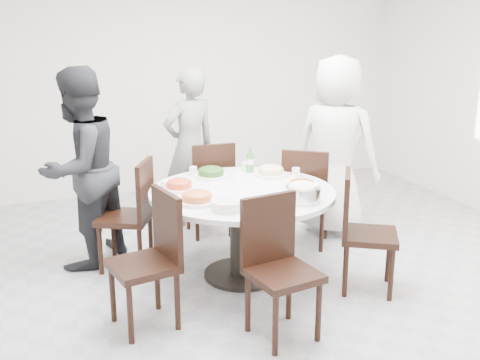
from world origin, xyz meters
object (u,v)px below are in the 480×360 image
object	(u,v)px
chair_ne	(307,196)
soup_bowl	(227,205)
chair_sw	(143,262)
diner_right	(336,146)
beverage_bottle	(250,160)
rice_bowl	(303,194)
chair_se	(370,233)
chair_nw	(125,215)
chair_n	(208,188)
diner_left	(80,169)
diner_middle	(190,147)
dining_table	(242,234)
chair_s	(283,271)

from	to	relation	value
chair_ne	soup_bowl	bearing A→B (deg)	74.05
chair_sw	soup_bowl	bearing A→B (deg)	86.21
diner_right	soup_bowl	bearing A→B (deg)	88.85
soup_bowl	beverage_bottle	world-z (taller)	beverage_bottle
diner_right	rice_bowl	distance (m)	1.43
chair_se	diner_right	bearing A→B (deg)	14.02
diner_right	rice_bowl	bearing A→B (deg)	103.33
rice_bowl	soup_bowl	bearing A→B (deg)	179.10
chair_ne	chair_nw	xyz separation A→B (m)	(-1.70, 0.06, 0.00)
chair_n	chair_sw	world-z (taller)	same
chair_n	rice_bowl	bearing A→B (deg)	100.86
chair_ne	diner_left	bearing A→B (deg)	27.44
diner_middle	beverage_bottle	xyz separation A→B (m)	(0.30, -0.92, 0.05)
rice_bowl	beverage_bottle	distance (m)	0.95
chair_n	soup_bowl	xyz separation A→B (m)	(-0.32, -1.49, 0.31)
chair_se	rice_bowl	xyz separation A→B (m)	(-0.52, 0.14, 0.33)
diner_middle	chair_n	bearing A→B (deg)	85.40
rice_bowl	soup_bowl	world-z (taller)	rice_bowl
dining_table	soup_bowl	bearing A→B (deg)	-122.75
chair_ne	chair_se	xyz separation A→B (m)	(0.02, -1.03, 0.00)
chair_nw	dining_table	bearing A→B (deg)	86.00
chair_s	chair_se	distance (m)	1.01
diner_right	beverage_bottle	distance (m)	0.98
chair_se	chair_s	bearing A→B (deg)	145.06
chair_s	diner_left	world-z (taller)	diner_left
chair_ne	diner_right	xyz separation A→B (m)	(0.41, 0.20, 0.41)
dining_table	chair_n	size ratio (longest dim) A/B	1.58
chair_sw	diner_middle	bearing A→B (deg)	144.44
chair_sw	beverage_bottle	bearing A→B (deg)	119.52
chair_sw	diner_left	distance (m)	1.33
chair_sw	beverage_bottle	xyz separation A→B (m)	(1.19, 1.02, 0.39)
chair_nw	diner_middle	size ratio (longest dim) A/B	0.58
chair_ne	chair_s	xyz separation A→B (m)	(-0.91, -1.44, 0.00)
chair_s	diner_middle	xyz separation A→B (m)	(0.05, 2.41, 0.34)
rice_bowl	chair_s	bearing A→B (deg)	-126.74
dining_table	chair_se	bearing A→B (deg)	-34.36
dining_table	chair_s	bearing A→B (deg)	-94.72
dining_table	diner_right	size ratio (longest dim) A/B	0.85
diner_left	beverage_bottle	bearing A→B (deg)	127.43
diner_middle	chair_se	bearing A→B (deg)	97.13
rice_bowl	dining_table	bearing A→B (deg)	125.98
dining_table	soup_bowl	xyz separation A→B (m)	(-0.28, -0.43, 0.41)
dining_table	diner_right	world-z (taller)	diner_right
diner_left	beverage_bottle	distance (m)	1.48
diner_left	chair_s	bearing A→B (deg)	79.29
chair_n	chair_se	distance (m)	1.82
chair_sw	dining_table	bearing A→B (deg)	108.10
chair_ne	chair_sw	size ratio (longest dim) A/B	1.00
chair_ne	diner_middle	bearing A→B (deg)	-13.34
diner_middle	rice_bowl	distance (m)	1.90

